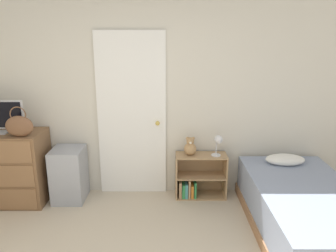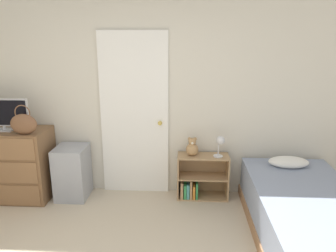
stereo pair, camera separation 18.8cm
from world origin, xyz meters
The scene contains 10 objects.
wall_back centered at (0.00, 2.27, 1.27)m, with size 10.00×0.06×2.55m.
door_closed centered at (0.04, 2.21, 1.04)m, with size 0.86×0.09×2.07m.
dresser centered at (-1.47, 1.95, 0.45)m, with size 0.90×0.53×0.89m.
tv centered at (-1.52, 1.93, 1.10)m, with size 0.64×0.16×0.39m.
handbag centered at (-1.19, 1.79, 1.02)m, with size 0.32×0.12×0.35m.
storage_bin centered at (-0.75, 2.00, 0.33)m, with size 0.38×0.43×0.67m.
bookshelf centered at (0.86, 2.08, 0.24)m, with size 0.64×0.28×0.57m.
teddy_bear centered at (0.77, 2.08, 0.67)m, with size 0.15×0.15×0.24m.
desk_lamp centered at (1.10, 2.03, 0.75)m, with size 0.13×0.13×0.27m.
bed centered at (1.91, 1.25, 0.25)m, with size 1.05×1.96×0.61m.
Camera 2 is at (0.68, -1.77, 2.01)m, focal length 35.00 mm.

